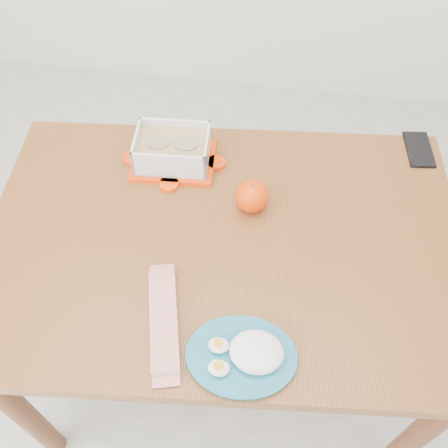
# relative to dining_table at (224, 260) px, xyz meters

# --- Properties ---
(ground) EXTENTS (3.50, 3.50, 0.00)m
(ground) POSITION_rel_dining_table_xyz_m (-0.12, -0.17, -0.65)
(ground) COLOR #B7B7B2
(ground) RESTS_ON ground
(dining_table) EXTENTS (1.26, 0.90, 0.75)m
(dining_table) POSITION_rel_dining_table_xyz_m (0.00, 0.00, 0.00)
(dining_table) COLOR #975C2A
(dining_table) RESTS_ON ground
(food_container) EXTENTS (0.23, 0.18, 0.09)m
(food_container) POSITION_rel_dining_table_xyz_m (-0.18, 0.24, 0.15)
(food_container) COLOR #FF3C07
(food_container) RESTS_ON dining_table
(orange_fruit) EXTENTS (0.08, 0.08, 0.08)m
(orange_fruit) POSITION_rel_dining_table_xyz_m (0.05, 0.11, 0.14)
(orange_fruit) COLOR #F25104
(orange_fruit) RESTS_ON dining_table
(rice_plate) EXTENTS (0.24, 0.24, 0.06)m
(rice_plate) POSITION_rel_dining_table_xyz_m (0.09, -0.30, 0.12)
(rice_plate) COLOR #16657C
(rice_plate) RESTS_ON dining_table
(candy_bar) EXTENTS (0.12, 0.25, 0.02)m
(candy_bar) POSITION_rel_dining_table_xyz_m (-0.10, -0.24, 0.11)
(candy_bar) COLOR red
(candy_bar) RESTS_ON dining_table
(smartphone) EXTENTS (0.08, 0.15, 0.01)m
(smartphone) POSITION_rel_dining_table_xyz_m (0.50, 0.39, 0.10)
(smartphone) COLOR black
(smartphone) RESTS_ON dining_table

